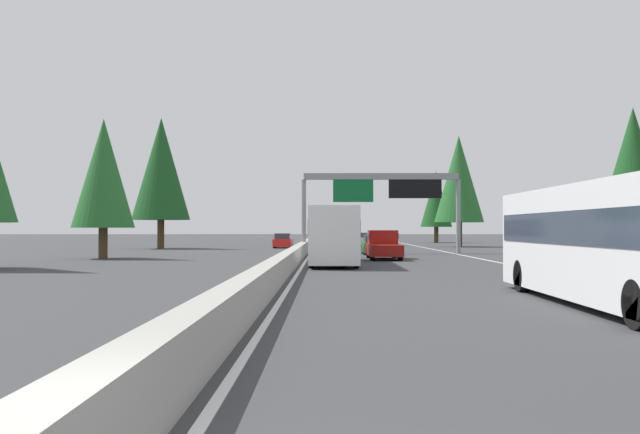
{
  "coord_description": "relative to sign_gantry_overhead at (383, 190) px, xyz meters",
  "views": [
    {
      "loc": [
        -4.33,
        -1.52,
        2.0
      ],
      "look_at": [
        62.34,
        -0.88,
        3.08
      ],
      "focal_mm": 38.45,
      "sensor_mm": 36.0,
      "label": 1
    }
  ],
  "objects": [
    {
      "name": "box_truck_distant_b",
      "position": [
        72.79,
        0.85,
        -3.46
      ],
      "size": [
        8.5,
        2.4,
        2.95
      ],
      "color": "gold",
      "rests_on": "ground"
    },
    {
      "name": "sedan_far_right",
      "position": [
        16.71,
        4.28,
        -4.39
      ],
      "size": [
        4.4,
        1.8,
        1.47
      ],
      "color": "#AD931E",
      "rests_on": "ground"
    },
    {
      "name": "oncoming_near",
      "position": [
        14.82,
        8.94,
        -4.39
      ],
      "size": [
        4.4,
        1.8,
        1.47
      ],
      "rotation": [
        0.0,
        0.0,
        3.14
      ],
      "color": "red",
      "rests_on": "ground"
    },
    {
      "name": "bus_near_center",
      "position": [
        -37.03,
        -2.73,
        -3.36
      ],
      "size": [
        11.5,
        2.55,
        3.1
      ],
      "color": "white",
      "rests_on": "ground"
    },
    {
      "name": "median_barrier",
      "position": [
        29.77,
        6.34,
        -4.63
      ],
      "size": [
        180.0,
        0.56,
        0.9
      ],
      "primitive_type": "cube",
      "color": "#9E9B93",
      "rests_on": "ground"
    },
    {
      "name": "sedan_mid_center",
      "position": [
        25.95,
        0.49,
        -4.39
      ],
      "size": [
        4.4,
        1.8,
        1.47
      ],
      "color": "silver",
      "rests_on": "ground"
    },
    {
      "name": "conifer_right_near",
      "position": [
        -16.48,
        -12.53,
        0.22
      ],
      "size": [
        3.84,
        3.84,
        8.73
      ],
      "color": "#4C3823",
      "rests_on": "ground"
    },
    {
      "name": "ground_plane",
      "position": [
        9.77,
        6.04,
        -5.08
      ],
      "size": [
        320.0,
        320.0,
        0.0
      ],
      "primitive_type": "plane",
      "color": "#38383A"
    },
    {
      "name": "shoulder_stripe_right",
      "position": [
        19.77,
        -5.48,
        -5.07
      ],
      "size": [
        160.0,
        0.16,
        0.01
      ],
      "primitive_type": "cube",
      "color": "silver",
      "rests_on": "ground"
    },
    {
      "name": "sign_gantry_overhead",
      "position": [
        0.0,
        0.0,
        0.0
      ],
      "size": [
        0.5,
        12.68,
        6.38
      ],
      "color": "gray",
      "rests_on": "ground"
    },
    {
      "name": "bus_mid_right",
      "position": [
        -16.29,
        4.15,
        -3.36
      ],
      "size": [
        11.5,
        2.55,
        3.1
      ],
      "color": "white",
      "rests_on": "ground"
    },
    {
      "name": "sedan_mid_left",
      "position": [
        -2.04,
        0.84,
        -4.39
      ],
      "size": [
        4.4,
        1.8,
        1.47
      ],
      "color": "#2D6B38",
      "rests_on": "ground"
    },
    {
      "name": "minivan_far_center",
      "position": [
        53.55,
        0.79,
        -4.13
      ],
      "size": [
        5.0,
        1.95,
        1.69
      ],
      "color": "slate",
      "rests_on": "ground"
    },
    {
      "name": "conifer_left_mid",
      "position": [
        12.03,
        20.7,
        2.72
      ],
      "size": [
        5.64,
        5.64,
        12.82
      ],
      "color": "#4C3823",
      "rests_on": "ground"
    },
    {
      "name": "conifer_right_far",
      "position": [
        39.92,
        -10.62,
        0.92
      ],
      "size": [
        4.35,
        4.35,
        9.88
      ],
      "color": "#4C3823",
      "rests_on": "ground"
    },
    {
      "name": "conifer_left_near",
      "position": [
        -9.84,
        19.17,
        0.52
      ],
      "size": [
        4.05,
        4.05,
        9.21
      ],
      "color": "#4C3823",
      "rests_on": "ground"
    },
    {
      "name": "pickup_near_right",
      "position": [
        -10.23,
        0.84,
        -4.16
      ],
      "size": [
        5.6,
        2.0,
        1.86
      ],
      "color": "maroon",
      "rests_on": "ground"
    },
    {
      "name": "shoulder_stripe_median",
      "position": [
        19.77,
        5.79,
        -5.07
      ],
      "size": [
        160.0,
        0.16,
        0.01
      ],
      "primitive_type": "cube",
      "color": "silver",
      "rests_on": "ground"
    },
    {
      "name": "conifer_right_mid",
      "position": [
        18.96,
        -9.7,
        2.2
      ],
      "size": [
        5.27,
        5.27,
        11.97
      ],
      "color": "#4C3823",
      "rests_on": "ground"
    }
  ]
}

